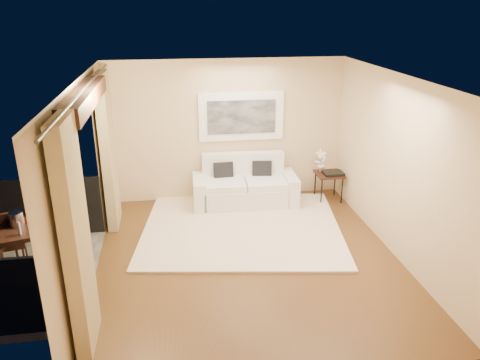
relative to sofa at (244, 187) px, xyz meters
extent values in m
plane|color=brown|center=(-0.28, -2.09, -0.33)|extent=(5.00, 5.00, 0.00)
plane|color=white|center=(-0.28, -2.09, 2.37)|extent=(5.00, 5.00, 0.00)
plane|color=#D1B68C|center=(-0.28, 0.41, 1.02)|extent=(4.50, 0.00, 4.50)
plane|color=#D1B68C|center=(-0.28, -4.59, 1.02)|extent=(4.50, 0.00, 4.50)
plane|color=#D1B68C|center=(1.97, -2.09, 1.02)|extent=(0.00, 5.00, 5.00)
plane|color=#D1B68C|center=(-2.53, -0.24, 1.02)|extent=(0.00, 2.70, 2.70)
plane|color=#D1B68C|center=(-2.53, -3.94, 1.02)|extent=(0.00, 2.70, 2.70)
plane|color=#D1B68C|center=(-2.53, -2.09, 2.22)|extent=(0.00, 2.40, 2.40)
cube|color=#321810|center=(-2.41, -2.09, 2.19)|extent=(0.28, 2.40, 0.22)
cube|color=#605B56|center=(-3.43, -2.09, -0.39)|extent=(1.80, 2.60, 0.12)
cube|color=black|center=(-3.43, -0.82, 0.17)|extent=(1.80, 0.06, 1.00)
cube|color=tan|center=(-2.39, -0.54, 0.99)|extent=(0.16, 0.75, 2.62)
cube|color=tan|center=(-2.39, -3.64, 0.99)|extent=(0.16, 0.75, 2.62)
cylinder|color=#4C473F|center=(-2.39, -2.09, 2.30)|extent=(0.04, 4.80, 0.04)
cube|color=white|center=(0.00, 0.38, 1.29)|extent=(1.62, 0.05, 0.92)
cube|color=black|center=(0.00, 0.34, 1.29)|extent=(1.30, 0.02, 0.64)
cube|color=beige|center=(-0.22, -1.07, -0.31)|extent=(3.72, 3.36, 0.04)
cube|color=white|center=(0.00, -0.07, -0.14)|extent=(1.61, 0.89, 0.39)
cube|color=white|center=(0.01, 0.26, 0.23)|extent=(1.59, 0.26, 0.76)
cube|color=white|center=(-0.87, -0.04, -0.04)|extent=(0.25, 0.85, 0.58)
cube|color=white|center=(0.86, -0.10, -0.04)|extent=(0.25, 0.85, 0.58)
cube|color=white|center=(-0.38, -0.09, 0.12)|extent=(0.77, 0.77, 0.13)
cube|color=white|center=(0.38, -0.11, 0.12)|extent=(0.77, 0.77, 0.13)
cube|color=black|center=(-0.39, 0.13, 0.28)|extent=(0.38, 0.19, 0.38)
cube|color=black|center=(0.36, 0.10, 0.28)|extent=(0.40, 0.23, 0.38)
cube|color=#321810|center=(1.65, -0.09, 0.20)|extent=(0.52, 0.52, 0.04)
cylinder|color=black|center=(1.44, -0.29, -0.07)|extent=(0.03, 0.03, 0.52)
cylinder|color=black|center=(1.85, -0.29, -0.07)|extent=(0.03, 0.03, 0.52)
cylinder|color=black|center=(1.44, 0.11, -0.07)|extent=(0.03, 0.03, 0.52)
cylinder|color=black|center=(1.85, 0.11, -0.07)|extent=(0.03, 0.03, 0.52)
cube|color=black|center=(1.70, -0.17, 0.25)|extent=(0.39, 0.29, 0.05)
imported|color=white|center=(1.51, 0.04, 0.45)|extent=(0.26, 0.20, 0.45)
cube|color=#321810|center=(-3.32, -2.25, 0.48)|extent=(0.89, 0.89, 0.06)
cylinder|color=#321810|center=(-3.61, -2.54, 0.06)|extent=(0.04, 0.04, 0.78)
cylinder|color=#321810|center=(-3.02, -2.54, 0.06)|extent=(0.04, 0.04, 0.78)
cylinder|color=#321810|center=(-3.61, -1.95, 0.06)|extent=(0.04, 0.04, 0.78)
cylinder|color=#321810|center=(-3.02, -1.95, 0.06)|extent=(0.04, 0.04, 0.78)
cube|color=#321810|center=(-3.69, -1.91, 0.13)|extent=(0.51, 0.51, 0.05)
cube|color=#321810|center=(-3.65, -2.10, 0.38)|extent=(0.43, 0.14, 0.56)
cylinder|color=#321810|center=(-3.56, -1.71, -0.11)|extent=(0.03, 0.03, 0.44)
cylinder|color=#321810|center=(-3.90, -1.78, -0.11)|extent=(0.03, 0.03, 0.44)
cylinder|color=#321810|center=(-3.49, -2.05, -0.11)|extent=(0.03, 0.03, 0.44)
cylinder|color=#321810|center=(-3.73, -2.15, -0.09)|extent=(0.03, 0.03, 0.48)
cylinder|color=silver|center=(-3.44, -2.19, 0.61)|extent=(0.18, 0.18, 0.20)
cylinder|color=#EF3C15|center=(-3.30, -2.12, 0.55)|extent=(0.06, 0.06, 0.07)
cylinder|color=silver|center=(-3.34, -2.47, 0.60)|extent=(0.04, 0.04, 0.18)
cylinder|color=white|center=(-3.15, -2.34, 0.57)|extent=(0.06, 0.06, 0.12)
cylinder|color=white|center=(-3.15, -2.27, 0.57)|extent=(0.06, 0.06, 0.12)
camera|label=1|loc=(-1.35, -8.22, 3.33)|focal=35.00mm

